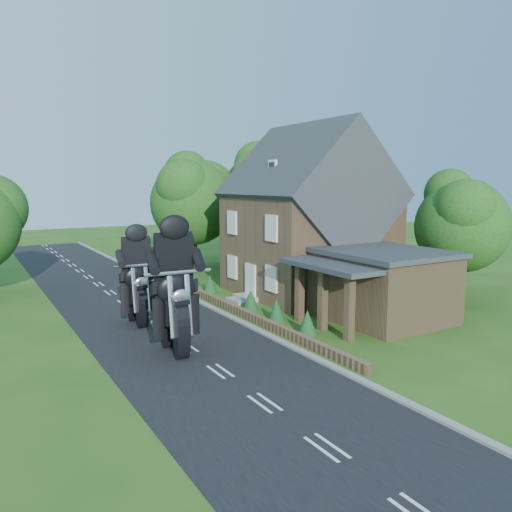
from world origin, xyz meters
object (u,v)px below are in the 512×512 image
garden_wall (225,305)px  motorcycle_lead (175,333)px  house (308,222)px  motorcycle_follow (138,310)px  annex (381,284)px

garden_wall → motorcycle_lead: motorcycle_lead is taller
house → motorcycle_follow: house is taller
motorcycle_follow → garden_wall: bearing=-170.9°
house → annex: 7.30m
house → garden_wall: bearing=-170.8°
garden_wall → motorcycle_lead: bearing=-132.5°
garden_wall → house: size_ratio=2.15×
garden_wall → motorcycle_follow: 5.04m
motorcycle_follow → house: bearing=-170.2°
garden_wall → motorcycle_follow: bearing=-172.1°
garden_wall → house: 7.52m
garden_wall → annex: size_ratio=3.12×
garden_wall → house: bearing=9.2°
house → annex: size_ratio=1.45×
garden_wall → annex: 8.19m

